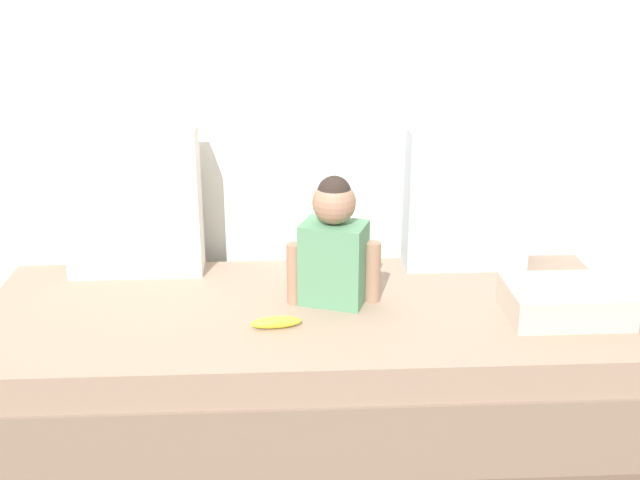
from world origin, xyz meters
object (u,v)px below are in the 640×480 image
(couch, at_px, (306,358))
(throw_pillow_right, at_px, (467,199))
(folded_blanket, at_px, (565,301))
(toddler, at_px, (334,244))
(banana, at_px, (276,322))
(throw_pillow_left, at_px, (133,202))

(couch, height_order, throw_pillow_right, throw_pillow_right)
(couch, bearing_deg, folded_blanket, -7.48)
(throw_pillow_right, height_order, toddler, throw_pillow_right)
(toddler, bearing_deg, folded_blanket, -11.70)
(throw_pillow_right, xyz_separation_m, banana, (-0.74, -0.52, -0.25))
(toddler, xyz_separation_m, folded_blanket, (0.78, -0.16, -0.16))
(throw_pillow_right, bearing_deg, banana, -145.17)
(throw_pillow_left, relative_size, folded_blanket, 1.41)
(throw_pillow_left, height_order, throw_pillow_right, throw_pillow_left)
(couch, relative_size, throw_pillow_right, 4.25)
(folded_blanket, bearing_deg, throw_pillow_right, 116.86)
(couch, distance_m, folded_blanket, 0.92)
(throw_pillow_right, bearing_deg, couch, -150.45)
(throw_pillow_left, relative_size, banana, 3.31)
(couch, xyz_separation_m, toddler, (0.10, 0.05, 0.42))
(couch, distance_m, throw_pillow_left, 0.88)
(folded_blanket, bearing_deg, toddler, 168.30)
(throw_pillow_right, bearing_deg, toddler, -149.54)
(throw_pillow_left, xyz_separation_m, folded_blanket, (1.52, -0.48, -0.23))
(toddler, relative_size, banana, 2.71)
(couch, xyz_separation_m, banana, (-0.10, -0.15, 0.22))
(toddler, xyz_separation_m, banana, (-0.20, -0.20, -0.20))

